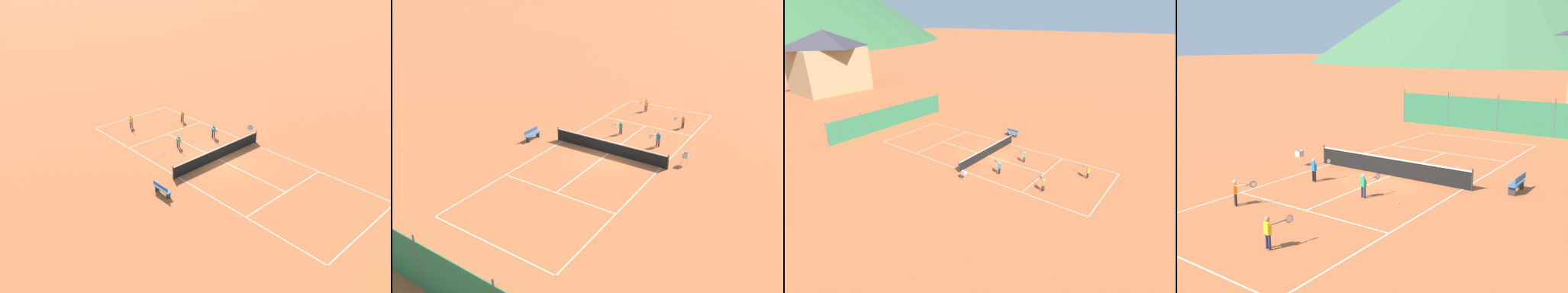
% 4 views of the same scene
% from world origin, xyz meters
% --- Properties ---
extents(ground_plane, '(600.00, 600.00, 0.00)m').
position_xyz_m(ground_plane, '(0.00, 0.00, 0.00)').
color(ground_plane, '#B25B33').
extents(court_line_markings, '(8.25, 23.85, 0.01)m').
position_xyz_m(court_line_markings, '(0.00, 0.00, 0.00)').
color(court_line_markings, white).
rests_on(court_line_markings, ground).
extents(tennis_net, '(9.18, 0.08, 1.06)m').
position_xyz_m(tennis_net, '(0.00, 0.00, 0.50)').
color(tennis_net, '#2D2D2D').
rests_on(tennis_net, ground).
extents(player_far_service, '(0.53, 0.92, 1.11)m').
position_xyz_m(player_far_service, '(0.99, -3.65, 0.65)').
color(player_far_service, '#23284C').
rests_on(player_far_service, ground).
extents(player_near_service, '(0.61, 0.96, 1.20)m').
position_xyz_m(player_near_service, '(-2.51, -3.05, 0.70)').
color(player_near_service, black).
rests_on(player_near_service, ground).
extents(player_near_baseline, '(0.54, 0.95, 1.16)m').
position_xyz_m(player_near_baseline, '(1.56, -9.77, 0.68)').
color(player_near_baseline, '#23284C').
rests_on(player_near_baseline, ground).
extents(player_far_baseline, '(0.77, 0.81, 1.13)m').
position_xyz_m(player_far_baseline, '(-2.82, -7.62, 0.66)').
color(player_far_baseline, black).
rests_on(player_far_baseline, ground).
extents(tennis_ball_far_corner, '(0.07, 0.07, 0.07)m').
position_xyz_m(tennis_ball_far_corner, '(-1.45, -1.04, 0.03)').
color(tennis_ball_far_corner, '#CCE033').
rests_on(tennis_ball_far_corner, ground).
extents(tennis_ball_near_corner, '(0.07, 0.07, 0.07)m').
position_xyz_m(tennis_ball_near_corner, '(2.67, -3.48, 0.03)').
color(tennis_ball_near_corner, '#CCE033').
rests_on(tennis_ball_near_corner, ground).
extents(tennis_ball_alley_right, '(0.07, 0.07, 0.07)m').
position_xyz_m(tennis_ball_alley_right, '(0.18, -1.24, 0.03)').
color(tennis_ball_alley_right, '#CCE033').
rests_on(tennis_ball_alley_right, ground).
extents(ball_hopper, '(0.36, 0.36, 0.89)m').
position_xyz_m(ball_hopper, '(-5.29, -1.28, 0.66)').
color(ball_hopper, '#B7B7BC').
rests_on(ball_hopper, ground).
extents(courtside_bench, '(0.36, 1.50, 0.84)m').
position_xyz_m(courtside_bench, '(6.34, 1.02, 0.45)').
color(courtside_bench, '#336699').
rests_on(courtside_bench, ground).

